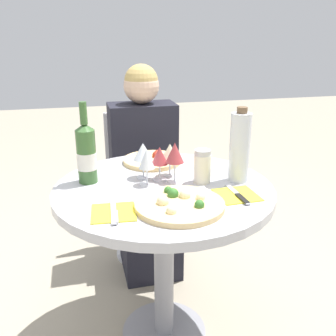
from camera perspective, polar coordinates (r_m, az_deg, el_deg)
The scene contains 16 objects.
ground_plane at distance 1.92m, azimuth -0.58°, elevation -23.85°, with size 12.00×12.00×0.00m, color #9E937F.
dining_table at distance 1.57m, azimuth -0.66°, elevation -7.45°, with size 0.88×0.88×0.75m.
chair_behind_diner at distance 2.33m, azimuth -4.00°, elevation -3.03°, with size 0.41×0.41×0.88m.
seated_diner at distance 2.16m, azimuth -3.39°, elevation -1.91°, with size 0.37×0.44×1.18m.
pizza_large at distance 1.32m, azimuth 1.74°, elevation -5.48°, with size 0.32×0.32×0.05m.
pizza_small_far at distance 1.78m, azimuth -2.34°, elevation 1.24°, with size 0.27×0.27×0.05m.
wine_bottle at distance 1.54m, azimuth -12.33°, elevation 2.17°, with size 0.08×0.08×0.33m.
tall_carafe at distance 1.54m, azimuth 10.87°, elevation 3.15°, with size 0.08×0.08×0.31m.
sugar_shaker at distance 1.52m, azimuth 5.30°, elevation 0.19°, with size 0.07×0.07×0.14m.
wine_glass_back_left at distance 1.56m, azimuth -3.83°, elevation 2.43°, with size 0.08×0.08×0.15m.
wine_glass_front_right at distance 1.50m, azimuth 1.04°, elevation 2.24°, with size 0.07×0.07×0.17m.
wine_glass_front_left at distance 1.48m, azimuth -3.27°, elevation 1.32°, with size 0.06×0.06×0.15m.
wine_glass_center at distance 1.53m, azimuth -1.43°, elevation 1.79°, with size 0.07×0.07×0.14m.
wine_glass_back_right at distance 1.58m, azimuth 0.29°, elevation 2.44°, with size 0.07×0.07×0.14m.
place_setting_left at distance 1.29m, azimuth -8.29°, elevation -6.73°, with size 0.16×0.19×0.01m.
place_setting_right at distance 1.44m, azimuth 10.51°, elevation -4.06°, with size 0.15×0.19×0.01m.
Camera 1 is at (-0.32, -1.36, 1.33)m, focal length 40.00 mm.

